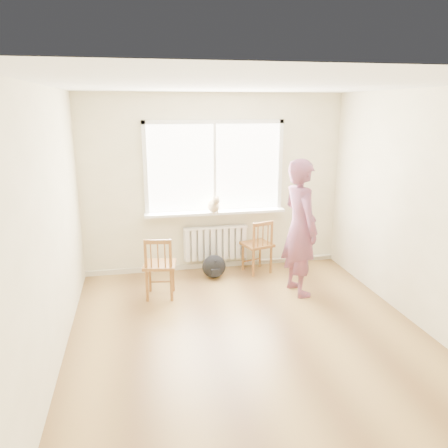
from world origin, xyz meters
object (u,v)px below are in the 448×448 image
chair_left (159,267)px  backpack (214,266)px  person (300,228)px  chair_right (259,247)px  cat (214,205)px

chair_left → backpack: 1.03m
person → chair_right: bearing=14.1°
chair_left → person: size_ratio=0.46×
chair_left → person: 1.95m
chair_right → cat: 0.94m
cat → backpack: bearing=-107.6°
chair_left → backpack: bearing=-137.7°
person → backpack: size_ratio=5.21×
chair_left → backpack: chair_left is taller
chair_right → chair_left: bearing=5.7°
chair_left → backpack: (0.83, 0.55, -0.25)m
backpack → chair_left: bearing=-146.6°
backpack → chair_right: bearing=5.5°
person → cat: person is taller
chair_left → cat: (0.88, 0.80, 0.64)m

